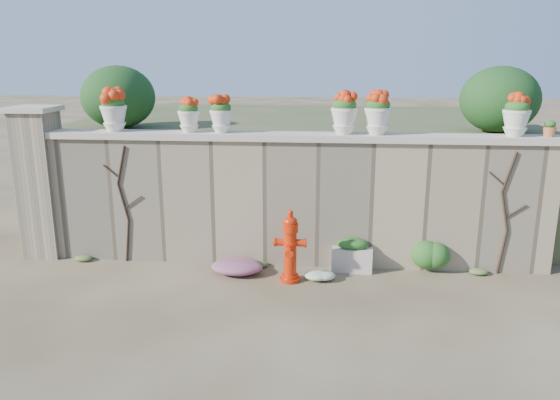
# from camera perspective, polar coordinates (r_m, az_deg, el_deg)

# --- Properties ---
(ground) EXTENTS (80.00, 80.00, 0.00)m
(ground) POSITION_cam_1_polar(r_m,az_deg,el_deg) (7.34, 0.20, -11.48)
(ground) COLOR #4B3825
(ground) RESTS_ON ground
(stone_wall) EXTENTS (8.00, 0.40, 2.00)m
(stone_wall) POSITION_cam_1_polar(r_m,az_deg,el_deg) (8.67, 1.26, -0.25)
(stone_wall) COLOR gray
(stone_wall) RESTS_ON ground
(wall_cap) EXTENTS (8.10, 0.52, 0.10)m
(wall_cap) POSITION_cam_1_polar(r_m,az_deg,el_deg) (8.46, 1.30, 6.63)
(wall_cap) COLOR beige
(wall_cap) RESTS_ON stone_wall
(gate_pillar) EXTENTS (0.72, 0.72, 2.48)m
(gate_pillar) POSITION_cam_1_polar(r_m,az_deg,el_deg) (9.80, -23.72, 1.79)
(gate_pillar) COLOR gray
(gate_pillar) RESTS_ON ground
(raised_fill) EXTENTS (9.00, 6.00, 2.00)m
(raised_fill) POSITION_cam_1_polar(r_m,az_deg,el_deg) (11.79, 2.35, 3.74)
(raised_fill) COLOR #384C23
(raised_fill) RESTS_ON ground
(back_shrub_left) EXTENTS (1.30, 1.30, 1.10)m
(back_shrub_left) POSITION_cam_1_polar(r_m,az_deg,el_deg) (10.30, -16.55, 10.28)
(back_shrub_left) COLOR #143814
(back_shrub_left) RESTS_ON raised_fill
(back_shrub_right) EXTENTS (1.30, 1.30, 1.10)m
(back_shrub_right) POSITION_cam_1_polar(r_m,az_deg,el_deg) (9.99, 21.98, 9.71)
(back_shrub_right) COLOR #143814
(back_shrub_right) RESTS_ON raised_fill
(vine_left) EXTENTS (0.60, 0.04, 1.91)m
(vine_left) POSITION_cam_1_polar(r_m,az_deg,el_deg) (9.05, -15.99, -0.26)
(vine_left) COLOR black
(vine_left) RESTS_ON ground
(vine_right) EXTENTS (0.60, 0.04, 1.91)m
(vine_right) POSITION_cam_1_polar(r_m,az_deg,el_deg) (8.85, 22.49, -1.15)
(vine_right) COLOR black
(vine_right) RESTS_ON ground
(fire_hydrant) EXTENTS (0.46, 0.33, 1.09)m
(fire_hydrant) POSITION_cam_1_polar(r_m,az_deg,el_deg) (8.04, 1.08, -4.85)
(fire_hydrant) COLOR red
(fire_hydrant) RESTS_ON ground
(planter_box) EXTENTS (0.65, 0.41, 0.52)m
(planter_box) POSITION_cam_1_polar(r_m,az_deg,el_deg) (8.64, 7.57, -5.72)
(planter_box) COLOR beige
(planter_box) RESTS_ON ground
(green_shrub) EXTENTS (0.65, 0.58, 0.62)m
(green_shrub) POSITION_cam_1_polar(r_m,az_deg,el_deg) (8.78, 15.82, -5.38)
(green_shrub) COLOR #1E5119
(green_shrub) RESTS_ON ground
(magenta_clump) EXTENTS (0.98, 0.66, 0.26)m
(magenta_clump) POSITION_cam_1_polar(r_m,az_deg,el_deg) (8.53, -4.79, -6.71)
(magenta_clump) COLOR #BE269B
(magenta_clump) RESTS_ON ground
(white_flowers) EXTENTS (0.51, 0.41, 0.18)m
(white_flowers) POSITION_cam_1_polar(r_m,az_deg,el_deg) (8.21, 4.00, -7.86)
(white_flowers) COLOR white
(white_flowers) RESTS_ON ground
(urn_pot_0) EXTENTS (0.41, 0.41, 0.65)m
(urn_pot_0) POSITION_cam_1_polar(r_m,az_deg,el_deg) (9.06, -16.99, 8.90)
(urn_pot_0) COLOR silver
(urn_pot_0) RESTS_ON wall_cap
(urn_pot_1) EXTENTS (0.34, 0.34, 0.54)m
(urn_pot_1) POSITION_cam_1_polar(r_m,az_deg,el_deg) (8.68, -9.51, 8.74)
(urn_pot_1) COLOR silver
(urn_pot_1) RESTS_ON wall_cap
(urn_pot_2) EXTENTS (0.36, 0.36, 0.56)m
(urn_pot_2) POSITION_cam_1_polar(r_m,az_deg,el_deg) (8.57, -6.16, 8.85)
(urn_pot_2) COLOR silver
(urn_pot_2) RESTS_ON wall_cap
(urn_pot_3) EXTENTS (0.41, 0.41, 0.64)m
(urn_pot_3) POSITION_cam_1_polar(r_m,az_deg,el_deg) (8.40, 6.75, 9.01)
(urn_pot_3) COLOR silver
(urn_pot_3) RESTS_ON wall_cap
(urn_pot_4) EXTENTS (0.42, 0.42, 0.65)m
(urn_pot_4) POSITION_cam_1_polar(r_m,az_deg,el_deg) (8.43, 10.19, 8.92)
(urn_pot_4) COLOR silver
(urn_pot_4) RESTS_ON wall_cap
(urn_pot_5) EXTENTS (0.40, 0.40, 0.63)m
(urn_pot_5) POSITION_cam_1_polar(r_m,az_deg,el_deg) (8.83, 23.47, 8.13)
(urn_pot_5) COLOR silver
(urn_pot_5) RESTS_ON wall_cap
(terracotta_pot) EXTENTS (0.20, 0.20, 0.23)m
(terracotta_pot) POSITION_cam_1_polar(r_m,az_deg,el_deg) (9.02, 26.34, 6.64)
(terracotta_pot) COLOR #BD6439
(terracotta_pot) RESTS_ON wall_cap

